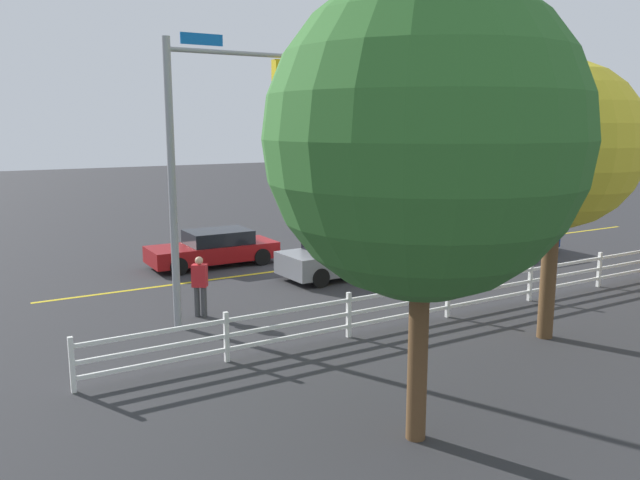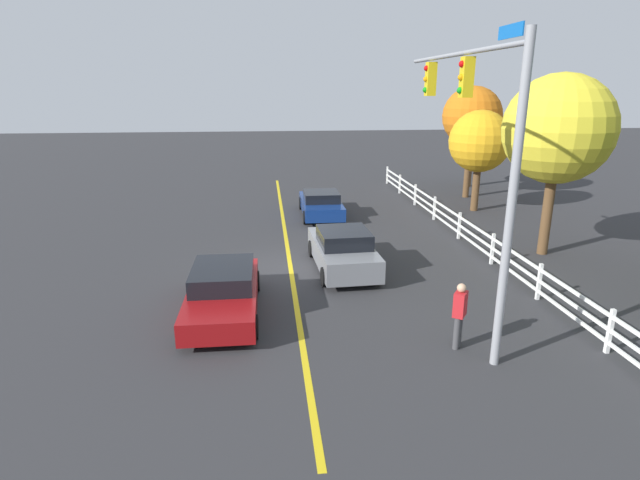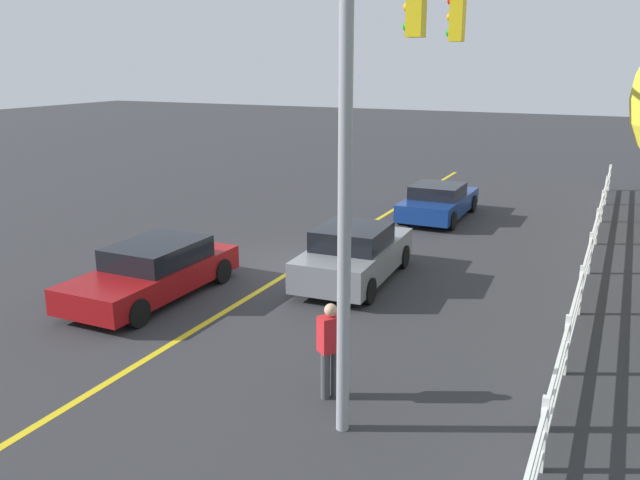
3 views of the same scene
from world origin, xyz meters
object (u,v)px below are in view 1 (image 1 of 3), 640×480
(car_1, at_px, (214,248))
(tree_3, at_px, (557,146))
(tree_1, at_px, (424,140))
(car_0, at_px, (504,239))
(car_2, at_px, (341,256))
(pedestrian, at_px, (200,284))

(car_1, height_order, tree_3, tree_3)
(car_1, height_order, tree_1, tree_1)
(car_0, height_order, car_1, car_1)
(car_2, relative_size, pedestrian, 2.67)
(car_2, xyz_separation_m, pedestrian, (5.86, 1.98, 0.22))
(car_0, xyz_separation_m, pedestrian, (13.68, 1.88, 0.31))
(car_2, distance_m, pedestrian, 6.19)
(car_2, bearing_deg, car_1, 126.49)
(car_0, height_order, car_2, car_2)
(car_1, bearing_deg, car_0, 160.16)
(car_0, height_order, pedestrian, pedestrian)
(pedestrian, height_order, tree_1, tree_1)
(car_1, height_order, car_2, car_2)
(car_1, distance_m, tree_1, 15.07)
(car_1, bearing_deg, car_2, 129.29)
(tree_1, bearing_deg, car_1, -97.68)
(car_2, height_order, pedestrian, pedestrian)
(car_0, relative_size, car_2, 1.00)
(car_2, relative_size, tree_3, 0.67)
(car_0, distance_m, car_1, 11.71)
(car_0, distance_m, pedestrian, 13.81)
(tree_1, bearing_deg, car_0, -141.49)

